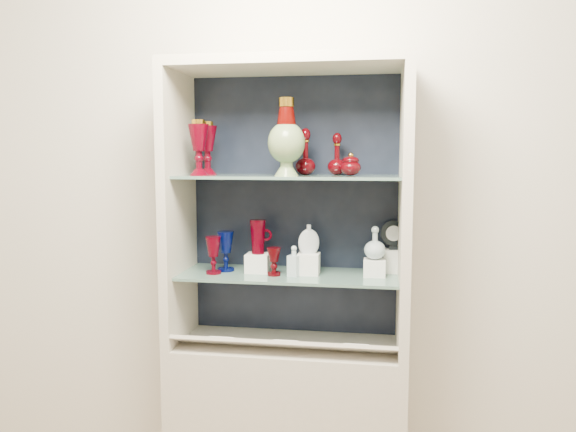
% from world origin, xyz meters
% --- Properties ---
extents(wall_back, '(3.50, 0.02, 2.80)m').
position_xyz_m(wall_back, '(0.00, 1.75, 1.40)').
color(wall_back, silver).
rests_on(wall_back, ground).
extents(cabinet_base, '(1.00, 0.40, 0.75)m').
position_xyz_m(cabinet_base, '(0.00, 1.53, 0.38)').
color(cabinet_base, beige).
rests_on(cabinet_base, ground).
extents(cabinet_back_panel, '(0.98, 0.02, 1.15)m').
position_xyz_m(cabinet_back_panel, '(0.00, 1.72, 1.32)').
color(cabinet_back_panel, black).
rests_on(cabinet_back_panel, cabinet_base).
extents(cabinet_side_left, '(0.04, 0.40, 1.15)m').
position_xyz_m(cabinet_side_left, '(-0.48, 1.53, 1.32)').
color(cabinet_side_left, beige).
rests_on(cabinet_side_left, cabinet_base).
extents(cabinet_side_right, '(0.04, 0.40, 1.15)m').
position_xyz_m(cabinet_side_right, '(0.48, 1.53, 1.32)').
color(cabinet_side_right, beige).
rests_on(cabinet_side_right, cabinet_base).
extents(cabinet_top_cap, '(1.00, 0.40, 0.04)m').
position_xyz_m(cabinet_top_cap, '(0.00, 1.53, 1.92)').
color(cabinet_top_cap, beige).
rests_on(cabinet_top_cap, cabinet_side_left).
extents(shelf_lower, '(0.92, 0.34, 0.01)m').
position_xyz_m(shelf_lower, '(0.00, 1.55, 1.04)').
color(shelf_lower, slate).
rests_on(shelf_lower, cabinet_side_left).
extents(shelf_upper, '(0.92, 0.34, 0.01)m').
position_xyz_m(shelf_upper, '(0.00, 1.55, 1.46)').
color(shelf_upper, slate).
rests_on(shelf_upper, cabinet_side_left).
extents(label_ledge, '(0.92, 0.17, 0.09)m').
position_xyz_m(label_ledge, '(0.00, 1.42, 0.78)').
color(label_ledge, beige).
rests_on(label_ledge, cabinet_base).
extents(label_card_0, '(0.10, 0.06, 0.03)m').
position_xyz_m(label_card_0, '(0.01, 1.42, 0.80)').
color(label_card_0, white).
rests_on(label_card_0, label_ledge).
extents(label_card_1, '(0.10, 0.06, 0.03)m').
position_xyz_m(label_card_1, '(-0.25, 1.42, 0.80)').
color(label_card_1, white).
rests_on(label_card_1, label_ledge).
extents(label_card_2, '(0.10, 0.06, 0.03)m').
position_xyz_m(label_card_2, '(0.30, 1.42, 0.80)').
color(label_card_2, white).
rests_on(label_card_2, label_ledge).
extents(pedestal_lamp_left, '(0.11, 0.11, 0.23)m').
position_xyz_m(pedestal_lamp_left, '(-0.37, 1.48, 1.59)').
color(pedestal_lamp_left, '#4D000C').
rests_on(pedestal_lamp_left, shelf_upper).
extents(pedestal_lamp_right, '(0.11, 0.11, 0.23)m').
position_xyz_m(pedestal_lamp_right, '(-0.36, 1.58, 1.58)').
color(pedestal_lamp_right, '#4D000C').
rests_on(pedestal_lamp_right, shelf_upper).
extents(enamel_urn, '(0.18, 0.18, 0.31)m').
position_xyz_m(enamel_urn, '(0.00, 1.47, 1.63)').
color(enamel_urn, '#0E4A19').
rests_on(enamel_urn, shelf_upper).
extents(ruby_decanter_a, '(0.11, 0.11, 0.22)m').
position_xyz_m(ruby_decanter_a, '(0.07, 1.58, 1.58)').
color(ruby_decanter_a, '#450005').
rests_on(ruby_decanter_a, shelf_upper).
extents(ruby_decanter_b, '(0.09, 0.09, 0.19)m').
position_xyz_m(ruby_decanter_b, '(0.20, 1.63, 1.56)').
color(ruby_decanter_b, '#450005').
rests_on(ruby_decanter_b, shelf_upper).
extents(lidded_bowl, '(0.11, 0.11, 0.10)m').
position_xyz_m(lidded_bowl, '(0.26, 1.56, 1.52)').
color(lidded_bowl, '#450005').
rests_on(lidded_bowl, shelf_upper).
extents(cobalt_goblet, '(0.08, 0.08, 0.17)m').
position_xyz_m(cobalt_goblet, '(-0.28, 1.56, 1.14)').
color(cobalt_goblet, '#000844').
rests_on(cobalt_goblet, shelf_lower).
extents(ruby_goblet_tall, '(0.07, 0.07, 0.16)m').
position_xyz_m(ruby_goblet_tall, '(-0.32, 1.50, 1.13)').
color(ruby_goblet_tall, '#4D000C').
rests_on(ruby_goblet_tall, shelf_lower).
extents(ruby_goblet_small, '(0.08, 0.08, 0.12)m').
position_xyz_m(ruby_goblet_small, '(-0.06, 1.50, 1.11)').
color(ruby_goblet_small, '#450005').
rests_on(ruby_goblet_small, shelf_lower).
extents(riser_ruby_pitcher, '(0.10, 0.10, 0.08)m').
position_xyz_m(riser_ruby_pitcher, '(-0.14, 1.56, 1.09)').
color(riser_ruby_pitcher, silver).
rests_on(riser_ruby_pitcher, shelf_lower).
extents(ruby_pitcher, '(0.12, 0.08, 0.15)m').
position_xyz_m(ruby_pitcher, '(-0.14, 1.56, 1.20)').
color(ruby_pitcher, '#4D000C').
rests_on(ruby_pitcher, riser_ruby_pitcher).
extents(clear_square_bottle, '(0.06, 0.06, 0.13)m').
position_xyz_m(clear_square_bottle, '(0.03, 1.51, 1.11)').
color(clear_square_bottle, '#A7BCC4').
rests_on(clear_square_bottle, shelf_lower).
extents(riser_flat_flask, '(0.09, 0.09, 0.09)m').
position_xyz_m(riser_flat_flask, '(0.09, 1.55, 1.09)').
color(riser_flat_flask, silver).
rests_on(riser_flat_flask, shelf_lower).
extents(flat_flask, '(0.10, 0.06, 0.13)m').
position_xyz_m(flat_flask, '(0.09, 1.55, 1.20)').
color(flat_flask, silver).
rests_on(flat_flask, riser_flat_flask).
extents(riser_clear_round_decanter, '(0.09, 0.09, 0.07)m').
position_xyz_m(riser_clear_round_decanter, '(0.36, 1.56, 1.08)').
color(riser_clear_round_decanter, silver).
rests_on(riser_clear_round_decanter, shelf_lower).
extents(clear_round_decanter, '(0.12, 0.12, 0.13)m').
position_xyz_m(clear_round_decanter, '(0.36, 1.56, 1.19)').
color(clear_round_decanter, '#A7BCC4').
rests_on(clear_round_decanter, riser_clear_round_decanter).
extents(riser_cameo_medallion, '(0.08, 0.08, 0.10)m').
position_xyz_m(riser_cameo_medallion, '(0.44, 1.65, 1.10)').
color(riser_cameo_medallion, silver).
rests_on(riser_cameo_medallion, shelf_lower).
extents(cameo_medallion, '(0.11, 0.05, 0.13)m').
position_xyz_m(cameo_medallion, '(0.44, 1.65, 1.21)').
color(cameo_medallion, black).
rests_on(cameo_medallion, riser_cameo_medallion).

